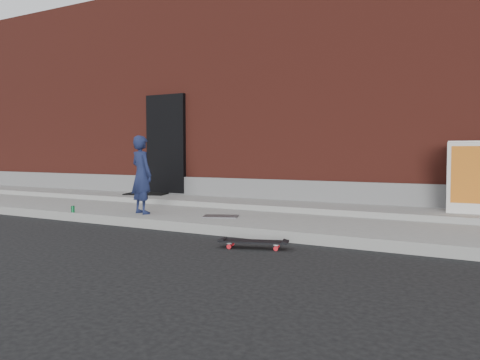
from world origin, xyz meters
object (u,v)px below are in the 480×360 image
Objects in this scene: skateboard at (253,242)px; soda_can at (73,209)px; child at (142,175)px; pizza_sign at (471,177)px.

skateboard is 3.90m from soda_can.
skateboard is at bearing -8.79° from soda_can.
soda_can is (-1.17, -0.46, -0.61)m from child.
child is at bearing -159.49° from pizza_sign.
skateboard is 7.60× the size of soda_can.
skateboard is (2.68, -1.05, -0.74)m from child.
soda_can is (-6.17, -2.33, -0.61)m from pizza_sign.
child is 1.18× the size of pizza_sign.
soda_can is at bearing 171.21° from skateboard.
child is 11.66× the size of soda_can.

